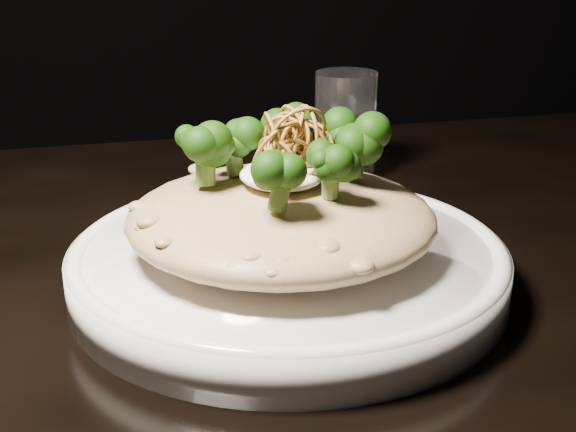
{
  "coord_description": "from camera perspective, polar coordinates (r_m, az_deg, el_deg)",
  "views": [
    {
      "loc": [
        -0.13,
        -0.53,
        1.0
      ],
      "look_at": [
        -0.0,
        -0.03,
        0.81
      ],
      "focal_mm": 50.0,
      "sensor_mm": 36.0,
      "label": 1
    }
  ],
  "objects": [
    {
      "name": "table",
      "position": [
        0.64,
        -0.26,
        -10.68
      ],
      "size": [
        1.1,
        0.8,
        0.75
      ],
      "color": "black",
      "rests_on": "ground"
    },
    {
      "name": "plate",
      "position": [
        0.57,
        -0.0,
        -3.68
      ],
      "size": [
        0.31,
        0.31,
        0.03
      ],
      "primitive_type": "cylinder",
      "color": "white",
      "rests_on": "table"
    },
    {
      "name": "risotto",
      "position": [
        0.55,
        -0.48,
        -0.13
      ],
      "size": [
        0.21,
        0.21,
        0.05
      ],
      "primitive_type": "ellipsoid",
      "color": "brown",
      "rests_on": "plate"
    },
    {
      "name": "broccoli",
      "position": [
        0.54,
        -0.44,
        4.57
      ],
      "size": [
        0.13,
        0.13,
        0.05
      ],
      "primitive_type": null,
      "color": "black",
      "rests_on": "risotto"
    },
    {
      "name": "cheese",
      "position": [
        0.54,
        -0.41,
        2.97
      ],
      "size": [
        0.06,
        0.06,
        0.02
      ],
      "primitive_type": "ellipsoid",
      "color": "white",
      "rests_on": "risotto"
    },
    {
      "name": "shallots",
      "position": [
        0.54,
        0.32,
        6.12
      ],
      "size": [
        0.06,
        0.06,
        0.04
      ],
      "primitive_type": null,
      "color": "brown",
      "rests_on": "cheese"
    },
    {
      "name": "drinking_glass",
      "position": [
        0.8,
        4.1,
        6.37
      ],
      "size": [
        0.08,
        0.08,
        0.11
      ],
      "primitive_type": "cylinder",
      "rotation": [
        0.0,
        0.0,
        0.37
      ],
      "color": "silver",
      "rests_on": "table"
    }
  ]
}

